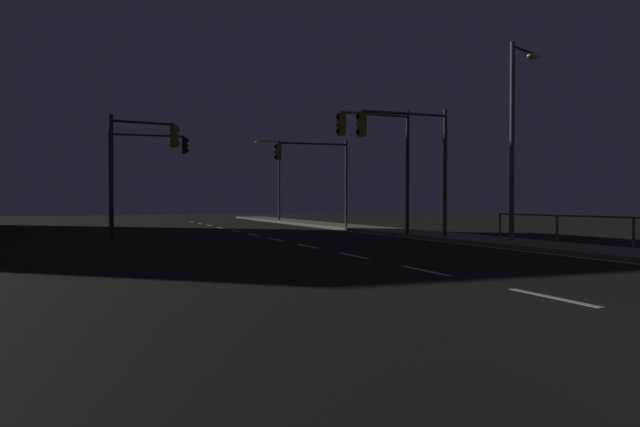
{
  "coord_description": "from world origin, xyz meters",
  "views": [
    {
      "loc": [
        -6.88,
        -2.47,
        1.55
      ],
      "look_at": [
        1.29,
        19.14,
        1.12
      ],
      "focal_mm": 32.59,
      "sensor_mm": 36.0,
      "label": 1
    }
  ],
  "objects_px": {
    "traffic_light_overhead_east": "(142,154)",
    "traffic_light_mid_right": "(145,160)",
    "traffic_light_far_right": "(407,146)",
    "traffic_light_mid_left": "(378,147)",
    "traffic_light_near_right": "(315,165)",
    "street_lamp_across_street": "(516,122)",
    "street_lamp_far_end": "(275,171)"
  },
  "relations": [
    {
      "from": "traffic_light_mid_left",
      "to": "traffic_light_near_right",
      "type": "xyz_separation_m",
      "value": [
        0.03,
        8.31,
        -0.3
      ]
    },
    {
      "from": "traffic_light_near_right",
      "to": "traffic_light_overhead_east",
      "type": "bearing_deg",
      "value": -151.87
    },
    {
      "from": "traffic_light_far_right",
      "to": "traffic_light_mid_left",
      "type": "height_order",
      "value": "traffic_light_mid_left"
    },
    {
      "from": "street_lamp_far_end",
      "to": "traffic_light_near_right",
      "type": "bearing_deg",
      "value": -97.16
    },
    {
      "from": "traffic_light_near_right",
      "to": "street_lamp_across_street",
      "type": "xyz_separation_m",
      "value": [
        3.17,
        -13.59,
        0.85
      ]
    },
    {
      "from": "traffic_light_overhead_east",
      "to": "traffic_light_near_right",
      "type": "height_order",
      "value": "traffic_light_overhead_east"
    },
    {
      "from": "traffic_light_mid_left",
      "to": "street_lamp_across_street",
      "type": "relative_size",
      "value": 0.75
    },
    {
      "from": "traffic_light_far_right",
      "to": "traffic_light_mid_left",
      "type": "bearing_deg",
      "value": 94.68
    },
    {
      "from": "traffic_light_mid_left",
      "to": "street_lamp_far_end",
      "type": "height_order",
      "value": "street_lamp_far_end"
    },
    {
      "from": "street_lamp_across_street",
      "to": "street_lamp_far_end",
      "type": "distance_m",
      "value": 28.05
    },
    {
      "from": "traffic_light_mid_left",
      "to": "street_lamp_across_street",
      "type": "height_order",
      "value": "street_lamp_across_street"
    },
    {
      "from": "street_lamp_across_street",
      "to": "traffic_light_overhead_east",
      "type": "bearing_deg",
      "value": 147.78
    },
    {
      "from": "traffic_light_far_right",
      "to": "traffic_light_overhead_east",
      "type": "relative_size",
      "value": 1.01
    },
    {
      "from": "traffic_light_mid_left",
      "to": "traffic_light_near_right",
      "type": "height_order",
      "value": "traffic_light_mid_left"
    },
    {
      "from": "traffic_light_near_right",
      "to": "street_lamp_across_street",
      "type": "bearing_deg",
      "value": -76.86
    },
    {
      "from": "traffic_light_overhead_east",
      "to": "street_lamp_far_end",
      "type": "relative_size",
      "value": 0.8
    },
    {
      "from": "traffic_light_mid_left",
      "to": "street_lamp_far_end",
      "type": "distance_m",
      "value": 22.81
    },
    {
      "from": "traffic_light_near_right",
      "to": "street_lamp_across_street",
      "type": "relative_size",
      "value": 0.68
    },
    {
      "from": "traffic_light_mid_right",
      "to": "street_lamp_far_end",
      "type": "relative_size",
      "value": 0.86
    },
    {
      "from": "traffic_light_mid_left",
      "to": "traffic_light_near_right",
      "type": "distance_m",
      "value": 8.32
    },
    {
      "from": "traffic_light_near_right",
      "to": "street_lamp_across_street",
      "type": "distance_m",
      "value": 13.98
    },
    {
      "from": "street_lamp_across_street",
      "to": "street_lamp_far_end",
      "type": "bearing_deg",
      "value": 92.78
    },
    {
      "from": "traffic_light_far_right",
      "to": "traffic_light_mid_right",
      "type": "xyz_separation_m",
      "value": [
        -9.42,
        13.68,
        0.12
      ]
    },
    {
      "from": "traffic_light_overhead_east",
      "to": "traffic_light_near_right",
      "type": "bearing_deg",
      "value": 28.13
    },
    {
      "from": "street_lamp_across_street",
      "to": "street_lamp_far_end",
      "type": "xyz_separation_m",
      "value": [
        -1.36,
        28.01,
        -0.43
      ]
    },
    {
      "from": "traffic_light_mid_left",
      "to": "traffic_light_mid_right",
      "type": "xyz_separation_m",
      "value": [
        -9.23,
        11.39,
        -0.04
      ]
    },
    {
      "from": "traffic_light_far_right",
      "to": "traffic_light_near_right",
      "type": "relative_size",
      "value": 1.04
    },
    {
      "from": "traffic_light_overhead_east",
      "to": "street_lamp_across_street",
      "type": "bearing_deg",
      "value": -32.22
    },
    {
      "from": "traffic_light_far_right",
      "to": "street_lamp_across_street",
      "type": "relative_size",
      "value": 0.71
    },
    {
      "from": "traffic_light_far_right",
      "to": "traffic_light_near_right",
      "type": "bearing_deg",
      "value": 90.86
    },
    {
      "from": "traffic_light_overhead_east",
      "to": "traffic_light_mid_right",
      "type": "height_order",
      "value": "traffic_light_mid_right"
    },
    {
      "from": "traffic_light_mid_right",
      "to": "traffic_light_near_right",
      "type": "xyz_separation_m",
      "value": [
        9.26,
        -3.08,
        -0.26
      ]
    }
  ]
}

